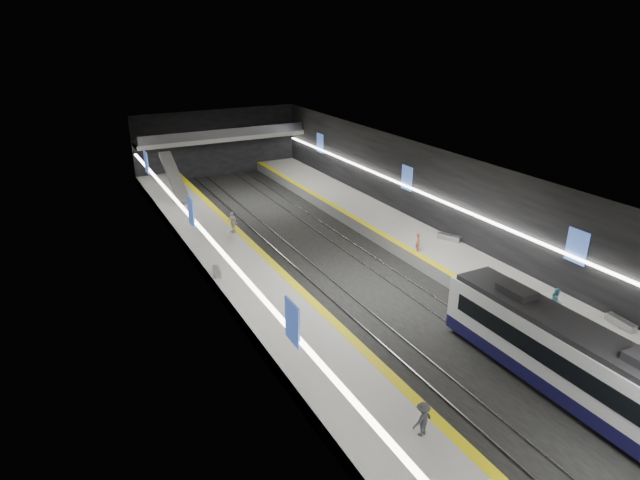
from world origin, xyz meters
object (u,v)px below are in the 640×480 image
bench_left_far (217,272)px  passenger_right_a (418,242)px  passenger_right_b (556,300)px  escalator (174,177)px  passenger_left_b (423,419)px  bench_right_far (449,237)px  passenger_left_a (233,222)px  bench_right_near (621,322)px

bench_left_far → passenger_right_a: size_ratio=1.03×
passenger_right_b → bench_left_far: bearing=104.1°
passenger_right_a → passenger_right_b: size_ratio=0.96×
escalator → passenger_left_b: size_ratio=4.87×
bench_left_far → bench_right_far: bearing=3.3°
passenger_left_b → passenger_right_a: bearing=-137.3°
bench_left_far → escalator: bearing=95.7°
passenger_left_a → passenger_left_b: bearing=-22.1°
passenger_right_b → passenger_left_a: passenger_left_a is taller
passenger_right_b → passenger_left_a: size_ratio=0.88×
passenger_right_a → bench_right_near: bearing=-140.4°
passenger_right_b → passenger_left_a: (-13.17, 22.15, 0.11)m
escalator → passenger_left_a: bearing=-82.4°
bench_left_far → passenger_right_a: 15.55m
escalator → bench_right_near: size_ratio=4.37×
bench_right_far → passenger_right_a: (-3.73, -0.63, 0.54)m
bench_right_near → passenger_left_b: passenger_left_b is taller
bench_right_far → passenger_right_b: (-2.01, -12.19, 0.57)m
escalator → passenger_left_b: (1.01, -39.80, -1.08)m
passenger_left_b → passenger_right_b: bearing=-171.8°
passenger_right_a → passenger_left_b: 20.32m
bench_left_far → bench_right_far: 19.10m
passenger_right_b → passenger_left_b: (-13.90, -4.71, 0.02)m
escalator → passenger_right_a: (13.18, -23.53, -1.13)m
bench_left_far → passenger_right_b: size_ratio=0.99×
bench_left_far → passenger_left_a: size_ratio=0.88×
passenger_left_a → bench_left_far: bearing=-47.6°
bench_right_far → passenger_left_b: passenger_left_b is taller
escalator → passenger_left_a: 13.09m
bench_left_far → bench_right_near: bearing=-31.8°
bench_right_near → passenger_left_a: bearing=127.3°
bench_right_far → passenger_right_a: passenger_right_a is taller
passenger_left_a → bench_right_near: bearing=10.7°
bench_right_near → passenger_right_b: (-2.10, 2.96, 0.58)m
escalator → passenger_right_b: escalator is taller
bench_left_far → bench_right_far: (18.91, -2.66, 0.04)m
passenger_right_a → bench_right_far: bearing=-55.4°
bench_right_far → passenger_left_a: passenger_left_a is taller
bench_right_far → passenger_left_b: bearing=-157.8°
passenger_left_b → escalator: bearing=-99.0°
passenger_left_a → escalator: bearing=167.0°
bench_right_far → passenger_right_a: size_ratio=1.24×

